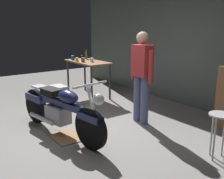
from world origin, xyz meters
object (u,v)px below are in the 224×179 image
motorcycle (60,109)px  mug_blue_enamel (73,58)px  mug_yellow_tall (77,59)px  person_standing (142,74)px  storage_bin (59,93)px  mug_black_matte (82,57)px  mug_white_ceramic (92,60)px  shop_stool (220,124)px  mug_brown_stoneware (83,60)px  bottle (86,55)px

motorcycle → mug_blue_enamel: (-2.29, 1.48, 0.50)m
mug_yellow_tall → person_standing: bearing=0.9°
storage_bin → mug_black_matte: mug_black_matte is taller
mug_white_ceramic → mug_blue_enamel: bearing=-164.0°
shop_stool → mug_brown_stoneware: 3.81m
mug_black_matte → mug_brown_stoneware: bearing=-27.5°
mug_black_matte → mug_brown_stoneware: size_ratio=0.86×
motorcycle → mug_black_matte: (-2.21, 1.72, 0.50)m
person_standing → mug_blue_enamel: person_standing is taller
mug_black_matte → bottle: bearing=102.1°
person_standing → mug_blue_enamel: 2.64m
motorcycle → storage_bin: bearing=146.8°
mug_blue_enamel → bottle: bottle is taller
storage_bin → mug_white_ceramic: bearing=66.8°
storage_bin → mug_blue_enamel: (-0.31, 0.58, 0.78)m
motorcycle → mug_yellow_tall: motorcycle is taller
mug_white_ceramic → bottle: bottle is taller
bottle → mug_yellow_tall: bearing=-57.4°
mug_blue_enamel → mug_black_matte: bearing=73.5°
mug_blue_enamel → mug_brown_stoneware: (0.51, 0.01, -0.00)m
mug_brown_stoneware → mug_blue_enamel: bearing=-178.9°
mug_white_ceramic → mug_brown_stoneware: mug_brown_stoneware is taller
shop_stool → storage_bin: bearing=-173.2°
storage_bin → mug_black_matte: (-0.24, 0.82, 0.78)m
person_standing → mug_brown_stoneware: person_standing is taller
shop_stool → mug_yellow_tall: 4.01m
storage_bin → mug_black_matte: size_ratio=4.21×
mug_yellow_tall → mug_brown_stoneware: mug_brown_stoneware is taller
motorcycle → mug_blue_enamel: 2.77m
mug_yellow_tall → storage_bin: bearing=-90.7°
mug_white_ceramic → person_standing: bearing=-5.6°
motorcycle → mug_black_matte: 2.85m
bottle → mug_blue_enamel: bearing=-96.1°
mug_black_matte → mug_white_ceramic: bearing=-5.5°
storage_bin → mug_white_ceramic: size_ratio=3.78×
shop_stool → mug_blue_enamel: bearing=178.6°
person_standing → mug_white_ceramic: 2.01m
mug_yellow_tall → mug_blue_enamel: (-0.32, 0.05, 0.01)m
motorcycle → bottle: bearing=131.5°
shop_stool → mug_yellow_tall: bearing=179.2°
mug_white_ceramic → bottle: bearing=161.8°
person_standing → storage_bin: 2.52m
person_standing → mug_blue_enamel: (-2.64, 0.01, 0.03)m
mug_brown_stoneware → person_standing: bearing=-0.6°
mug_yellow_tall → bottle: bearing=122.6°
mug_white_ceramic → mug_blue_enamel: size_ratio=0.94×
person_standing → bottle: size_ratio=6.93×
mug_yellow_tall → mug_white_ceramic: bearing=36.1°
mug_yellow_tall → mug_black_matte: (-0.25, 0.29, 0.00)m
motorcycle → mug_white_ceramic: mug_white_ceramic is taller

